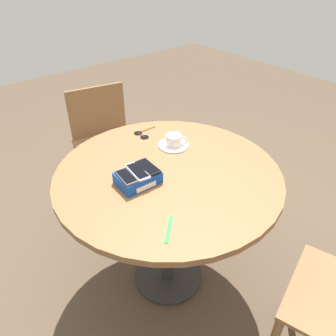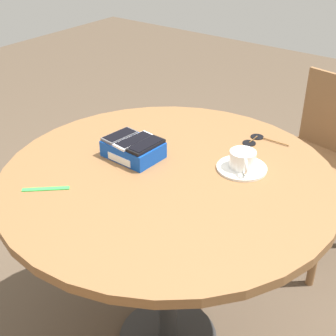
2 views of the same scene
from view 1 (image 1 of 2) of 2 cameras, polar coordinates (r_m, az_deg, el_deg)
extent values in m
plane|color=brown|center=(2.09, 0.00, -18.42)|extent=(8.00, 8.00, 0.00)
cylinder|color=#2D2D2D|center=(2.09, 0.00, -18.25)|extent=(0.39, 0.39, 0.02)
cylinder|color=#2D2D2D|center=(1.80, 0.00, -10.99)|extent=(0.07, 0.07, 0.73)
cylinder|color=brown|center=(1.55, 0.00, -1.07)|extent=(1.07, 1.07, 0.03)
cube|color=#0F42AD|center=(1.46, -5.28, -1.70)|extent=(0.19, 0.14, 0.05)
cube|color=white|center=(1.42, -3.77, -3.31)|extent=(0.10, 0.01, 0.02)
cube|color=#515156|center=(1.42, -7.27, -1.53)|extent=(0.07, 0.13, 0.01)
cube|color=black|center=(1.41, -7.29, -1.34)|extent=(0.06, 0.11, 0.00)
cube|color=silver|center=(1.45, -5.32, -0.58)|extent=(0.07, 0.15, 0.01)
cube|color=black|center=(1.44, -5.33, -0.42)|extent=(0.06, 0.13, 0.00)
cube|color=black|center=(1.47, -3.51, 0.15)|extent=(0.06, 0.14, 0.01)
cube|color=black|center=(1.46, -3.52, 0.36)|extent=(0.06, 0.12, 0.00)
cylinder|color=white|center=(1.74, 0.97, 3.99)|extent=(0.16, 0.16, 0.01)
cylinder|color=white|center=(1.72, 0.98, 4.91)|extent=(0.08, 0.08, 0.06)
cylinder|color=olive|center=(1.71, 0.99, 5.56)|extent=(0.07, 0.07, 0.00)
torus|color=white|center=(1.72, 2.48, 4.76)|extent=(0.04, 0.05, 0.06)
cube|color=green|center=(1.25, 0.13, -10.58)|extent=(0.11, 0.11, 0.00)
cylinder|color=black|center=(1.82, -4.11, 5.37)|extent=(0.05, 0.05, 0.00)
cylinder|color=black|center=(1.87, -5.22, 6.06)|extent=(0.05, 0.05, 0.00)
cylinder|color=brown|center=(1.84, -4.68, 5.80)|extent=(0.00, 0.06, 0.00)
cylinder|color=brown|center=(1.90, -3.43, 6.82)|extent=(0.10, 0.00, 0.00)
cube|color=brown|center=(2.42, -10.09, 3.58)|extent=(0.53, 0.53, 0.02)
cube|color=brown|center=(2.52, -12.23, 9.64)|extent=(0.42, 0.10, 0.38)
cylinder|color=brown|center=(2.35, -12.48, -4.67)|extent=(0.04, 0.04, 0.43)
cylinder|color=brown|center=(2.45, -3.51, -1.94)|extent=(0.04, 0.04, 0.43)
cylinder|color=brown|center=(2.67, -15.14, 0.22)|extent=(0.04, 0.04, 0.43)
cylinder|color=brown|center=(2.76, -7.12, 2.47)|extent=(0.04, 0.04, 0.43)
cylinder|color=brown|center=(1.91, 21.64, -17.98)|extent=(0.04, 0.04, 0.46)
camera|label=2|loc=(1.57, 55.04, 16.73)|focal=50.00mm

